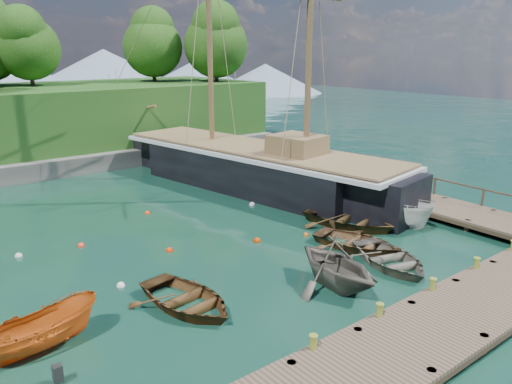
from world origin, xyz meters
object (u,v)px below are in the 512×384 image
rowboat_2 (356,248)px  rowboat_3 (389,266)px  motorboat_orange (42,350)px  schooner (256,170)px  cabin_boat_white (396,223)px  rowboat_1 (335,286)px  rowboat_4 (349,226)px  rowboat_0 (187,307)px

rowboat_2 → rowboat_3: rowboat_3 is taller
rowboat_2 → motorboat_orange: motorboat_orange is taller
motorboat_orange → schooner: (16.84, 10.82, 1.19)m
cabin_boat_white → motorboat_orange: bearing=-171.9°
rowboat_3 → rowboat_1: bearing=-165.3°
motorboat_orange → schooner: schooner is taller
rowboat_4 → cabin_boat_white: (2.35, -1.24, 0.00)m
rowboat_2 → rowboat_1: bearing=-165.6°
rowboat_4 → motorboat_orange: (-15.99, -1.74, 0.00)m
rowboat_1 → rowboat_4: 7.09m
rowboat_3 → rowboat_4: rowboat_4 is taller
rowboat_1 → schooner: size_ratio=0.14×
rowboat_3 → schooner: 13.95m
motorboat_orange → rowboat_4: bearing=-90.7°
rowboat_1 → schooner: bearing=70.7°
rowboat_1 → rowboat_4: size_ratio=0.84×
rowboat_1 → motorboat_orange: size_ratio=1.08×
rowboat_2 → cabin_boat_white: (4.34, 1.01, 0.00)m
motorboat_orange → cabin_boat_white: bearing=-95.3°
rowboat_1 → rowboat_0: bearing=165.2°
rowboat_0 → cabin_boat_white: (13.44, 0.96, 0.00)m
rowboat_3 → motorboat_orange: motorboat_orange is taller
motorboat_orange → rowboat_0: bearing=-102.2°
schooner → cabin_boat_white: bearing=-91.4°
rowboat_1 → rowboat_2: rowboat_1 is taller
rowboat_1 → motorboat_orange: (-10.37, 2.59, 0.00)m
rowboat_2 → motorboat_orange: bearing=162.5°
rowboat_1 → cabin_boat_white: bearing=27.6°
rowboat_4 → rowboat_3: bearing=-132.9°
rowboat_0 → rowboat_3: bearing=-22.3°
rowboat_4 → motorboat_orange: bearing=171.4°
schooner → rowboat_0: bearing=-146.3°
rowboat_0 → rowboat_1: 5.87m
rowboat_4 → schooner: schooner is taller
rowboat_1 → rowboat_2: size_ratio=0.99×
rowboat_0 → rowboat_1: rowboat_1 is taller
rowboat_2 → cabin_boat_white: bearing=-2.3°
rowboat_4 → cabin_boat_white: size_ratio=1.06×
rowboat_3 → motorboat_orange: 13.89m
motorboat_orange → cabin_boat_white: (18.34, 0.50, 0.00)m
rowboat_0 → cabin_boat_white: bearing=-3.8°
rowboat_4 → motorboat_orange: 16.09m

